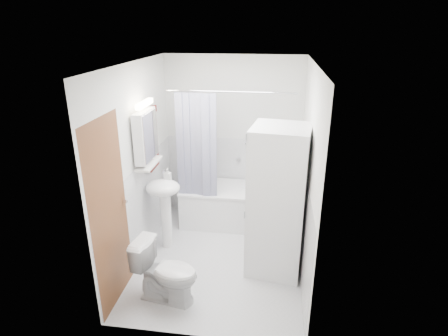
# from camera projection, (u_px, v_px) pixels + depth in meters

# --- Properties ---
(floor) EXTENTS (2.60, 2.60, 0.00)m
(floor) POSITION_uv_depth(u_px,v_px,m) (220.00, 257.00, 4.78)
(floor) COLOR silver
(floor) RESTS_ON ground
(room_walls) EXTENTS (2.60, 2.60, 2.60)m
(room_walls) POSITION_uv_depth(u_px,v_px,m) (220.00, 147.00, 4.24)
(room_walls) COLOR silver
(room_walls) RESTS_ON ground
(wainscot) EXTENTS (1.98, 2.58, 2.58)m
(wainscot) POSITION_uv_depth(u_px,v_px,m) (224.00, 205.00, 4.83)
(wainscot) COLOR white
(wainscot) RESTS_ON ground
(door) EXTENTS (0.05, 2.00, 2.00)m
(door) POSITION_uv_depth(u_px,v_px,m) (125.00, 201.00, 4.03)
(door) COLOR brown
(door) RESTS_ON ground
(bathtub) EXTENTS (1.47, 0.70, 0.56)m
(bathtub) POSITION_uv_depth(u_px,v_px,m) (232.00, 204.00, 5.51)
(bathtub) COLOR white
(bathtub) RESTS_ON ground
(tub_spout) EXTENTS (0.04, 0.12, 0.04)m
(tub_spout) POSITION_uv_depth(u_px,v_px,m) (249.00, 160.00, 5.58)
(tub_spout) COLOR silver
(tub_spout) RESTS_ON room_walls
(curtain_rod) EXTENTS (1.65, 0.02, 0.02)m
(curtain_rod) POSITION_uv_depth(u_px,v_px,m) (231.00, 92.00, 4.63)
(curtain_rod) COLOR silver
(curtain_rod) RESTS_ON room_walls
(shower_curtain) EXTENTS (0.55, 0.02, 1.45)m
(shower_curtain) POSITION_uv_depth(u_px,v_px,m) (196.00, 148.00, 4.96)
(shower_curtain) COLOR #16174D
(shower_curtain) RESTS_ON curtain_rod
(sink) EXTENTS (0.44, 0.37, 1.04)m
(sink) POSITION_uv_depth(u_px,v_px,m) (164.00, 198.00, 4.78)
(sink) COLOR white
(sink) RESTS_ON ground
(medicine_cabinet) EXTENTS (0.13, 0.50, 0.71)m
(medicine_cabinet) POSITION_uv_depth(u_px,v_px,m) (146.00, 134.00, 4.42)
(medicine_cabinet) COLOR white
(medicine_cabinet) RESTS_ON room_walls
(shelf) EXTENTS (0.18, 0.54, 0.02)m
(shelf) POSITION_uv_depth(u_px,v_px,m) (149.00, 163.00, 4.55)
(shelf) COLOR silver
(shelf) RESTS_ON room_walls
(shower_caddy) EXTENTS (0.22, 0.06, 0.02)m
(shower_caddy) POSITION_uv_depth(u_px,v_px,m) (252.00, 143.00, 5.47)
(shower_caddy) COLOR silver
(shower_caddy) RESTS_ON room_walls
(towel) EXTENTS (0.07, 0.34, 0.82)m
(towel) POSITION_uv_depth(u_px,v_px,m) (152.00, 137.00, 4.74)
(towel) COLOR maroon
(towel) RESTS_ON room_walls
(washer_dryer) EXTENTS (0.71, 0.70, 1.77)m
(washer_dryer) POSITION_uv_depth(u_px,v_px,m) (277.00, 202.00, 4.28)
(washer_dryer) COLOR white
(washer_dryer) RESTS_ON ground
(toilet) EXTENTS (0.74, 0.49, 0.68)m
(toilet) POSITION_uv_depth(u_px,v_px,m) (167.00, 272.00, 3.95)
(toilet) COLOR white
(toilet) RESTS_ON ground
(soap_pump) EXTENTS (0.08, 0.17, 0.08)m
(soap_pump) POSITION_uv_depth(u_px,v_px,m) (168.00, 178.00, 4.76)
(soap_pump) COLOR gray
(soap_pump) RESTS_ON sink
(shelf_bottle) EXTENTS (0.07, 0.18, 0.07)m
(shelf_bottle) POSITION_uv_depth(u_px,v_px,m) (145.00, 164.00, 4.39)
(shelf_bottle) COLOR gray
(shelf_bottle) RESTS_ON shelf
(shelf_cup) EXTENTS (0.10, 0.09, 0.10)m
(shelf_cup) POSITION_uv_depth(u_px,v_px,m) (152.00, 155.00, 4.64)
(shelf_cup) COLOR gray
(shelf_cup) RESTS_ON shelf
(shampoo_a) EXTENTS (0.13, 0.17, 0.13)m
(shampoo_a) POSITION_uv_depth(u_px,v_px,m) (257.00, 139.00, 5.43)
(shampoo_a) COLOR gray
(shampoo_a) RESTS_ON shower_caddy
(shampoo_b) EXTENTS (0.08, 0.21, 0.08)m
(shampoo_b) POSITION_uv_depth(u_px,v_px,m) (265.00, 141.00, 5.42)
(shampoo_b) COLOR #2A3EA8
(shampoo_b) RESTS_ON shower_caddy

